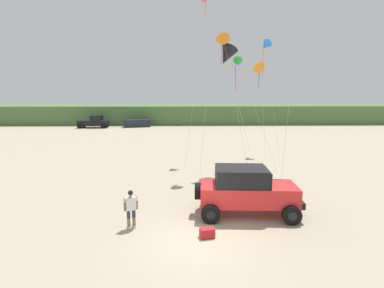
# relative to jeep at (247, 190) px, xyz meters

# --- Properties ---
(ground_plane) EXTENTS (220.00, 220.00, 0.00)m
(ground_plane) POSITION_rel_jeep_xyz_m (-2.35, -2.46, -1.20)
(ground_plane) COLOR tan
(dune_ridge) EXTENTS (90.00, 9.14, 3.19)m
(dune_ridge) POSITION_rel_jeep_xyz_m (-8.17, 42.16, 0.39)
(dune_ridge) COLOR #4C703D
(dune_ridge) RESTS_ON ground_plane
(jeep) EXTENTS (4.91, 2.60, 2.26)m
(jeep) POSITION_rel_jeep_xyz_m (0.00, 0.00, 0.00)
(jeep) COLOR red
(jeep) RESTS_ON ground_plane
(person_watching) EXTENTS (0.59, 0.41, 1.67)m
(person_watching) POSITION_rel_jeep_xyz_m (-5.12, -1.34, -0.26)
(person_watching) COLOR #8C664C
(person_watching) RESTS_ON ground_plane
(cooler_box) EXTENTS (0.63, 0.47, 0.38)m
(cooler_box) POSITION_rel_jeep_xyz_m (-1.98, -2.24, -1.01)
(cooler_box) COLOR #B21E23
(cooler_box) RESTS_ON ground_plane
(distant_pickup) EXTENTS (4.64, 2.46, 1.98)m
(distant_pickup) POSITION_rel_jeep_xyz_m (-17.23, 34.82, -0.26)
(distant_pickup) COLOR black
(distant_pickup) RESTS_ON ground_plane
(distant_sedan) EXTENTS (4.50, 2.72, 1.20)m
(distant_sedan) POSITION_rel_jeep_xyz_m (-10.64, 35.71, -0.60)
(distant_sedan) COLOR #1E232D
(distant_sedan) RESTS_ON ground_plane
(kite_white_parafoil) EXTENTS (2.20, 5.44, 9.67)m
(kite_white_parafoil) POSITION_rel_jeep_xyz_m (-0.19, 7.98, 7.81)
(kite_white_parafoil) COLOR orange
(kite_white_parafoil) RESTS_ON ground_plane
(kite_purple_stunt) EXTENTS (1.19, 5.55, 10.34)m
(kite_purple_stunt) POSITION_rel_jeep_xyz_m (4.48, 15.09, 8.58)
(kite_purple_stunt) COLOR blue
(kite_purple_stunt) RESTS_ON ground_plane
(kite_black_sled) EXTENTS (1.66, 2.74, 8.08)m
(kite_black_sled) POSITION_rel_jeep_xyz_m (3.49, 12.32, 6.24)
(kite_black_sled) COLOR orange
(kite_black_sled) RESTS_ON ground_plane
(kite_red_delta) EXTENTS (2.08, 5.01, 8.96)m
(kite_red_delta) POSITION_rel_jeep_xyz_m (0.05, 8.28, 6.92)
(kite_red_delta) COLOR black
(kite_red_delta) RESTS_ON ground_plane
(kite_blue_swept) EXTENTS (3.11, 2.72, 8.25)m
(kite_blue_swept) POSITION_rel_jeep_xyz_m (1.05, 9.41, 6.53)
(kite_blue_swept) COLOR green
(kite_blue_swept) RESTS_ON ground_plane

